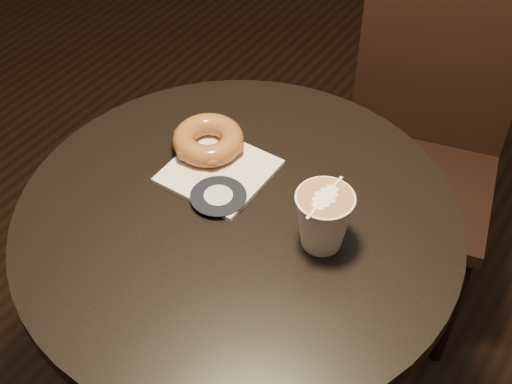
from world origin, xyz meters
TOP-DOWN VIEW (x-y plane):
  - cafe_table at (0.00, 0.00)m, footprint 0.70×0.70m
  - chair at (0.07, 0.63)m, footprint 0.44×0.44m
  - pastry_bag at (-0.08, 0.06)m, footprint 0.16×0.16m
  - doughnut at (-0.12, 0.09)m, footprint 0.12×0.12m
  - latte_cup at (0.14, 0.03)m, footprint 0.09×0.09m

SIDE VIEW (x-z plane):
  - chair at x=0.07m, z-range 0.05..0.97m
  - cafe_table at x=0.00m, z-range 0.18..0.93m
  - pastry_bag at x=-0.08m, z-range 0.75..0.76m
  - doughnut at x=-0.12m, z-range 0.76..0.80m
  - latte_cup at x=0.14m, z-range 0.75..0.85m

